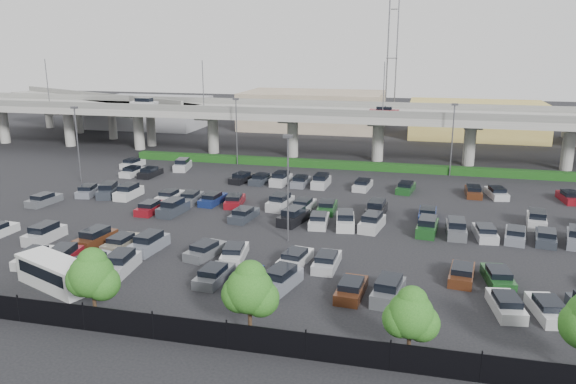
{
  "coord_description": "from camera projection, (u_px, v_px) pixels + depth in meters",
  "views": [
    {
      "loc": [
        12.13,
        -57.45,
        18.52
      ],
      "look_at": [
        -2.55,
        2.44,
        2.0
      ],
      "focal_mm": 35.0,
      "sensor_mm": 36.0,
      "label": 1
    }
  ],
  "objects": [
    {
      "name": "distant_buildings",
      "position": [
        427.0,
        116.0,
        115.66
      ],
      "size": [
        138.0,
        24.0,
        9.0
      ],
      "color": "gray",
      "rests_on": "ground"
    },
    {
      "name": "comm_tower",
      "position": [
        392.0,
        55.0,
        125.94
      ],
      "size": [
        2.4,
        2.4,
        30.0
      ],
      "color": "#4E4E53",
      "rests_on": "ground"
    },
    {
      "name": "light_poles",
      "position": [
        273.0,
        156.0,
        62.69
      ],
      "size": [
        66.9,
        48.38,
        10.3
      ],
      "color": "#4E4E53",
      "rests_on": "ground"
    },
    {
      "name": "hedge",
      "position": [
        340.0,
        165.0,
        84.79
      ],
      "size": [
        66.0,
        1.6,
        1.1
      ],
      "primitive_type": "cube",
      "color": "#153710",
      "rests_on": "ground"
    },
    {
      "name": "parked_cars",
      "position": [
        295.0,
        222.0,
        57.74
      ],
      "size": [
        62.85,
        41.67,
        1.67
      ],
      "color": "#4B2514",
      "rests_on": "ground"
    },
    {
      "name": "on_ramp",
      "position": [
        96.0,
        102.0,
        112.07
      ],
      "size": [
        50.93,
        30.13,
        8.8
      ],
      "color": "gray",
      "rests_on": "ground"
    },
    {
      "name": "shuttle_bus",
      "position": [
        55.0,
        272.0,
        43.57
      ],
      "size": [
        7.49,
        4.98,
        2.28
      ],
      "color": "silver",
      "rests_on": "ground"
    },
    {
      "name": "overpass",
      "position": [
        346.0,
        117.0,
        89.73
      ],
      "size": [
        150.0,
        13.0,
        15.8
      ],
      "color": "gray",
      "rests_on": "ground"
    },
    {
      "name": "ground",
      "position": [
        305.0,
        217.0,
        61.48
      ],
      "size": [
        280.0,
        280.0,
        0.0
      ],
      "primitive_type": "plane",
      "color": "black"
    },
    {
      "name": "fence",
      "position": [
        211.0,
        334.0,
        34.99
      ],
      "size": [
        70.0,
        0.1,
        2.0
      ],
      "color": "black",
      "rests_on": "ground"
    },
    {
      "name": "tree_row",
      "position": [
        229.0,
        287.0,
        35.52
      ],
      "size": [
        65.07,
        3.66,
        5.94
      ],
      "color": "#332316",
      "rests_on": "ground"
    }
  ]
}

